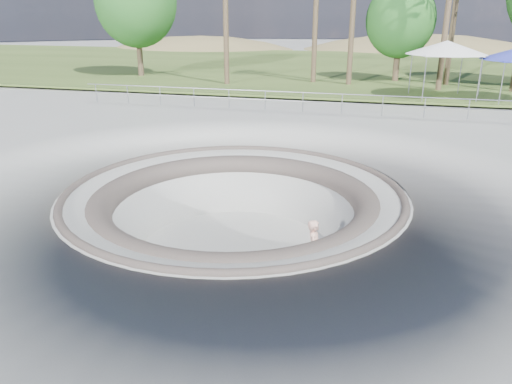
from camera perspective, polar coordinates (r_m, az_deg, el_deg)
ground at (r=15.05m, az=-2.51°, el=0.10°), size 180.00×180.00×0.00m
skate_bowl at (r=15.77m, az=-2.41°, el=-6.16°), size 14.00×14.00×4.10m
grass_strip at (r=47.93m, az=9.98°, el=13.88°), size 180.00×36.00×0.12m
distant_hills at (r=71.70m, az=14.47°, el=9.68°), size 103.20×45.00×28.60m
safety_railing at (r=26.22m, az=5.38°, el=10.22°), size 25.00×0.06×1.03m
skateboard at (r=14.14m, az=6.51°, el=-9.60°), size 0.81×0.23×0.08m
skater at (r=13.74m, az=6.65°, el=-6.48°), size 0.44×0.64×1.69m
canopy_white at (r=31.69m, az=20.96°, el=15.15°), size 6.24×6.24×3.23m
bushy_tree_left at (r=41.21m, az=-13.59°, el=20.43°), size 6.25×5.69×9.02m
bushy_tree_mid at (r=38.50m, az=16.20°, el=18.35°), size 4.83×4.39×6.96m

